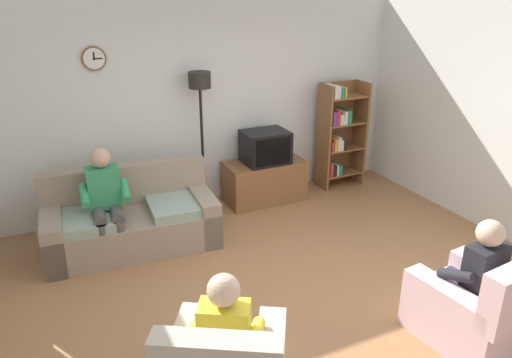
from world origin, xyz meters
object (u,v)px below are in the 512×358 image
(floor_lamp, at_px, (201,104))
(person_on_couch, at_px, (106,198))
(armchair_near_bookshelf, at_px, (476,309))
(tv, at_px, (265,147))
(tv_stand, at_px, (264,181))
(person_in_left_armchair, at_px, (227,332))
(couch, at_px, (131,221))
(person_in_right_armchair, at_px, (473,272))
(bookshelf, at_px, (338,133))

(floor_lamp, distance_m, person_on_couch, 1.72)
(armchair_near_bookshelf, relative_size, person_on_couch, 0.77)
(tv, distance_m, armchair_near_bookshelf, 3.39)
(tv_stand, height_order, person_in_left_armchair, person_in_left_armchair)
(couch, xyz_separation_m, tv, (1.96, 0.49, 0.48))
(couch, bearing_deg, person_in_right_armchair, -50.30)
(tv_stand, relative_size, floor_lamp, 0.59)
(floor_lamp, relative_size, person_in_right_armchair, 1.65)
(bookshelf, bearing_deg, person_in_right_armchair, -105.26)
(couch, distance_m, armchair_near_bookshelf, 3.66)
(tv, distance_m, person_in_left_armchair, 3.58)
(tv_stand, relative_size, person_in_left_armchair, 0.98)
(person_in_left_armchair, bearing_deg, couch, 93.24)
(floor_lamp, xyz_separation_m, person_in_left_armchair, (-0.95, -3.20, -0.85))
(tv, distance_m, person_in_right_armchair, 3.27)
(tv, height_order, floor_lamp, floor_lamp)
(person_on_couch, distance_m, person_in_right_armchair, 3.68)
(tv_stand, bearing_deg, armchair_near_bookshelf, -84.17)
(tv, height_order, person_in_right_armchair, person_in_right_armchair)
(bookshelf, distance_m, person_on_couch, 3.54)
(tv, bearing_deg, armchair_near_bookshelf, -84.13)
(tv, xyz_separation_m, person_in_right_armchair, (0.33, -3.25, -0.19))
(tv_stand, distance_m, floor_lamp, 1.45)
(couch, bearing_deg, tv, 14.03)
(floor_lamp, distance_m, person_in_left_armchair, 3.45)
(armchair_near_bookshelf, distance_m, person_in_right_armchair, 0.33)
(tv_stand, distance_m, person_in_right_armchair, 3.30)
(floor_lamp, bearing_deg, couch, -150.90)
(tv_stand, bearing_deg, couch, -165.30)
(couch, height_order, armchair_near_bookshelf, same)
(armchair_near_bookshelf, distance_m, person_in_left_armchair, 2.19)
(tv, xyz_separation_m, person_in_left_armchair, (-1.81, -3.08, -0.19))
(person_on_couch, bearing_deg, tv, 15.09)
(tv, bearing_deg, couch, -165.97)
(tv, relative_size, person_on_couch, 0.48)
(armchair_near_bookshelf, relative_size, person_in_right_armchair, 0.85)
(armchair_near_bookshelf, bearing_deg, bookshelf, 75.26)
(bookshelf, bearing_deg, floor_lamp, 179.19)
(couch, height_order, tv_stand, couch)
(bookshelf, bearing_deg, tv, -175.69)
(couch, distance_m, person_in_right_armchair, 3.60)
(tv, xyz_separation_m, person_on_couch, (-2.22, -0.60, -0.10))
(couch, bearing_deg, tv_stand, 14.70)
(floor_lamp, bearing_deg, person_on_couch, -152.12)
(couch, bearing_deg, bookshelf, 10.31)
(floor_lamp, bearing_deg, bookshelf, -0.81)
(person_in_left_armchair, bearing_deg, armchair_near_bookshelf, -6.83)
(tv_stand, distance_m, person_on_couch, 2.34)
(armchair_near_bookshelf, bearing_deg, floor_lamp, 109.12)
(couch, xyz_separation_m, person_on_couch, (-0.26, -0.11, 0.39))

